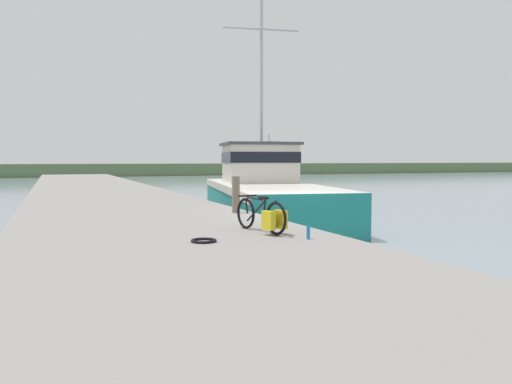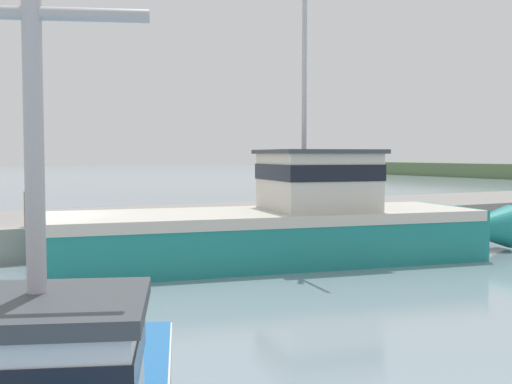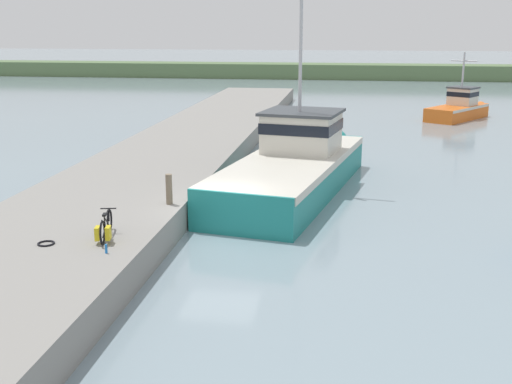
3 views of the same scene
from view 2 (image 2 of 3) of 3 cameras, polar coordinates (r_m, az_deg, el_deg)
The scene contains 4 objects.
ground_plane at distance 17.91m, azimuth -18.77°, elevation -6.63°, with size 320.00×320.00×0.00m, color gray.
dock_pier at distance 21.96m, azimuth -20.76°, elevation -3.53°, with size 6.10×80.00×1.00m, color gray.
fishing_boat_main at distance 18.27m, azimuth 2.72°, elevation -2.74°, with size 5.87×14.56×9.54m.
mooring_post at distance 19.35m, azimuth -19.62°, elevation -1.44°, with size 0.21×0.21×1.00m, color #756651.
Camera 2 is at (17.38, -3.08, 3.05)m, focal length 45.00 mm.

